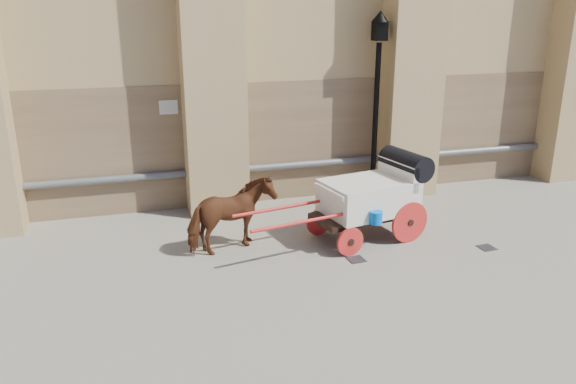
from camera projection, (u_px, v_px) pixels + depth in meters
name	position (u px, v px, depth m)	size (l,w,h in m)	color
ground	(303.00, 267.00, 10.64)	(90.00, 90.00, 0.00)	gray
horse	(231.00, 216.00, 11.15)	(0.80, 1.76, 1.49)	brown
carriage	(374.00, 194.00, 11.78)	(4.24, 1.86, 1.80)	black
street_lamp	(376.00, 102.00, 13.78)	(0.43, 0.43, 4.62)	black
drain_grate_near	(356.00, 259.00, 10.95)	(0.32, 0.32, 0.01)	black
drain_grate_far	(487.00, 248.00, 11.49)	(0.32, 0.32, 0.01)	black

